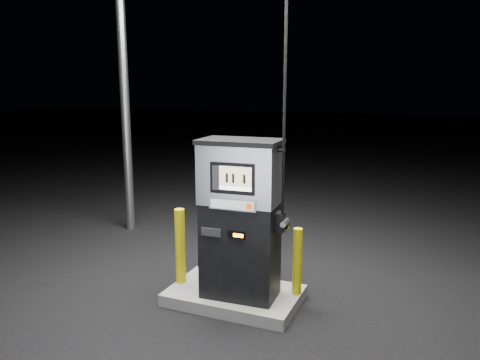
% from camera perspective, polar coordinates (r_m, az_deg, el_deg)
% --- Properties ---
extents(ground, '(80.00, 80.00, 0.00)m').
position_cam_1_polar(ground, '(6.05, -0.67, -14.53)').
color(ground, black).
rests_on(ground, ground).
extents(pump_island, '(1.60, 1.00, 0.15)m').
position_cam_1_polar(pump_island, '(6.01, -0.67, -13.89)').
color(pump_island, '#63635E').
rests_on(pump_island, ground).
extents(fuel_dispenser, '(1.06, 0.61, 3.94)m').
position_cam_1_polar(fuel_dispenser, '(5.51, 0.07, -4.62)').
color(fuel_dispenser, black).
rests_on(fuel_dispenser, pump_island).
extents(bollard_left, '(0.14, 0.14, 0.97)m').
position_cam_1_polar(bollard_left, '(6.08, -7.30, -7.98)').
color(bollard_left, '#C5B90A').
rests_on(bollard_left, pump_island).
extents(bollard_right, '(0.13, 0.13, 0.83)m').
position_cam_1_polar(bollard_right, '(5.77, 6.99, -9.83)').
color(bollard_right, '#C5B90A').
rests_on(bollard_right, pump_island).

